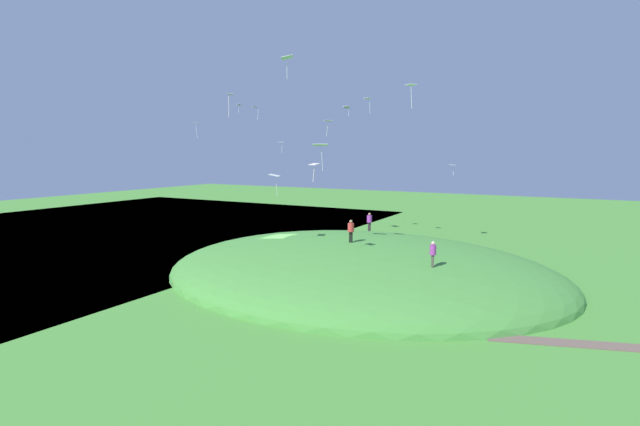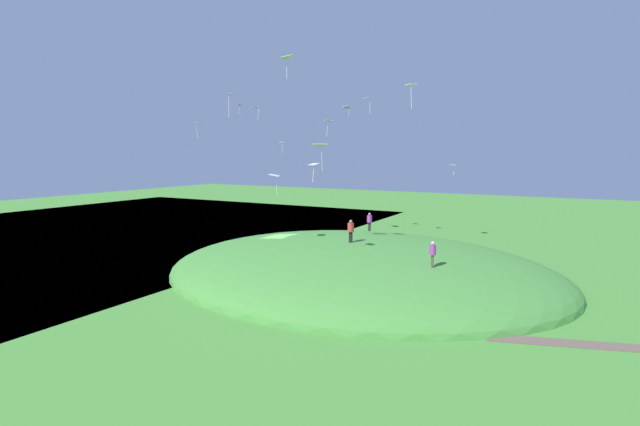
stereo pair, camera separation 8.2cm
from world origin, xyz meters
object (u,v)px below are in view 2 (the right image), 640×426
object	(u,v)px
kite_0	(287,58)
kite_7	(411,86)
person_near_shore	(370,220)
kite_10	(256,108)
kite_8	(197,124)
person_watching_kites	(351,229)
kite_11	(347,108)
kite_13	(368,100)
kite_4	(320,146)
kite_1	(230,97)
kite_6	(239,105)
kite_9	(283,143)
person_on_hilltop	(433,251)
kite_2	(328,121)
kite_12	(275,176)
kite_5	(314,165)
kite_3	(453,165)

from	to	relation	value
kite_0	kite_7	world-z (taller)	kite_0
person_near_shore	kite_10	xyz separation A→B (m)	(-14.80, 2.17, 11.31)
kite_7	kite_8	size ratio (longest dim) A/B	1.00
person_watching_kites	kite_7	bearing A→B (deg)	-170.15
kite_11	kite_13	xyz separation A→B (m)	(3.55, -2.45, 0.45)
kite_4	kite_8	world-z (taller)	kite_8
person_watching_kites	kite_1	size ratio (longest dim) A/B	0.81
kite_4	kite_7	world-z (taller)	kite_7
kite_6	kite_9	xyz separation A→B (m)	(7.92, -2.41, -4.68)
person_near_shore	kite_9	size ratio (longest dim) A/B	1.43
person_watching_kites	kite_4	distance (m)	6.62
kite_6	kite_4	bearing A→B (deg)	-38.55
kite_8	person_on_hilltop	bearing A→B (deg)	-20.43
kite_6	kite_13	distance (m)	17.68
kite_2	kite_12	distance (m)	18.04
kite_12	kite_10	bearing A→B (deg)	130.78
kite_4	kite_10	size ratio (longest dim) A/B	1.35
person_on_hilltop	kite_0	bearing A→B (deg)	-112.27
kite_2	kite_6	size ratio (longest dim) A/B	1.67
kite_0	kite_12	world-z (taller)	kite_0
person_on_hilltop	kite_1	bearing A→B (deg)	-135.98
kite_0	kite_7	size ratio (longest dim) A/B	0.82
kite_5	person_watching_kites	bearing A→B (deg)	88.84
kite_11	kite_12	distance (m)	20.14
kite_4	kite_7	size ratio (longest dim) A/B	1.14
kite_11	kite_1	bearing A→B (deg)	-106.85
kite_0	kite_5	xyz separation A→B (m)	(2.41, -0.62, -7.05)
person_on_hilltop	kite_6	size ratio (longest dim) A/B	1.56
kite_2	kite_4	bearing A→B (deg)	-63.98
kite_12	kite_5	bearing A→B (deg)	-30.20
kite_1	kite_4	xyz separation A→B (m)	(10.77, -2.86, -4.47)
kite_9	kite_10	distance (m)	4.87
kite_7	kite_0	bearing A→B (deg)	-133.77
kite_2	kite_8	xyz separation A→B (m)	(-13.49, -6.00, -0.19)
kite_12	person_near_shore	bearing A→B (deg)	76.25
person_on_hilltop	kite_10	bearing A→B (deg)	-153.72
person_on_hilltop	kite_13	world-z (taller)	kite_13
person_watching_kites	kite_12	size ratio (longest dim) A/B	1.05
kite_3	kite_7	world-z (taller)	kite_7
kite_1	kite_5	size ratio (longest dim) A/B	1.76
kite_9	kite_1	bearing A→B (deg)	-81.15
kite_0	kite_4	bearing A→B (deg)	80.37
person_on_hilltop	kite_8	bearing A→B (deg)	-143.60
person_on_hilltop	kite_2	distance (m)	25.83
person_watching_kites	kite_11	world-z (taller)	kite_11
kite_3	kite_10	size ratio (longest dim) A/B	0.79
person_watching_kites	kite_10	xyz separation A→B (m)	(-17.17, 11.39, 10.68)
kite_3	kite_10	distance (m)	22.42
person_on_hilltop	person_near_shore	distance (m)	15.45
kite_1	kite_2	distance (m)	13.20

